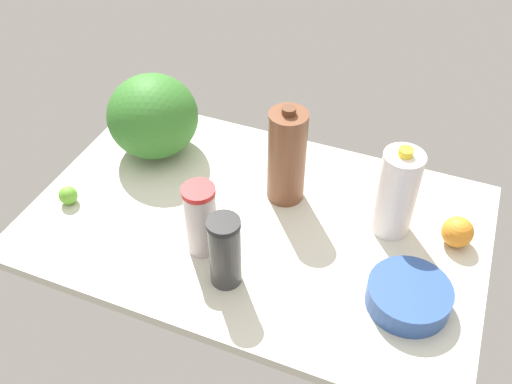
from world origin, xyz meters
TOP-DOWN VIEW (x-y plane):
  - countertop at (0.00, 0.00)cm, footprint 120.00×76.00cm
  - mixing_bowl at (-42.77, 12.37)cm, footprint 19.41×19.41cm
  - watermelon at (39.39, -16.79)cm, footprint 26.63×26.63cm
  - milk_jug at (-33.71, -10.48)cm, footprint 10.19×10.19cm
  - chocolate_milk_jug at (-3.93, -12.03)cm, footprint 10.28×10.28cm
  - tumbler_cup at (8.76, 14.21)cm, footprint 8.14×8.14cm
  - shaker_bottle at (-0.89, 21.39)cm, footprint 7.79×7.79cm
  - orange_loose at (-50.41, -11.34)cm, footprint 7.98×7.98cm
  - lime_near_front at (50.31, 13.03)cm, footprint 5.15×5.15cm

SIDE VIEW (x-z plane):
  - countertop at x=0.00cm, z-range 0.00..3.00cm
  - lime_near_front at x=50.31cm, z-range 3.00..8.15cm
  - mixing_bowl at x=-42.77cm, z-range 3.00..8.79cm
  - orange_loose at x=-50.41cm, z-range 3.00..10.98cm
  - shaker_bottle at x=-0.89cm, z-range 3.04..22.77cm
  - tumbler_cup at x=8.76cm, z-range 3.04..23.16cm
  - watermelon at x=39.39cm, z-range 3.00..27.54cm
  - milk_jug at x=-33.71cm, z-range 2.22..28.48cm
  - chocolate_milk_jug at x=-3.93cm, z-range 2.22..31.50cm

